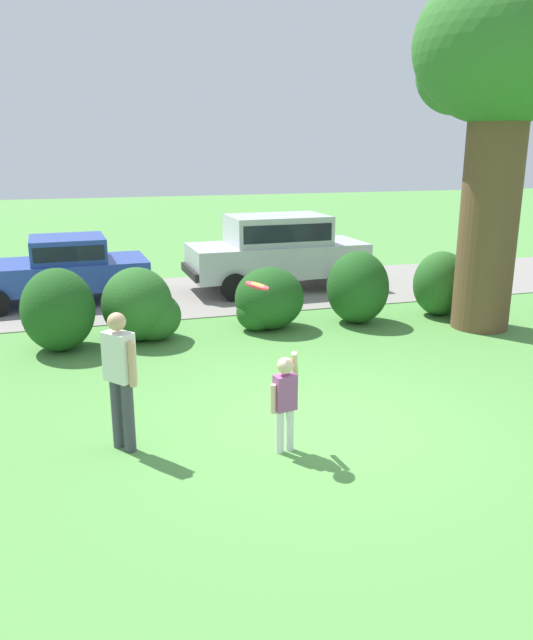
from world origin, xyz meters
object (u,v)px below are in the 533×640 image
at_px(oak_tree_large, 503,72).
at_px(parked_suv, 277,248).
at_px(parked_sedan, 60,267).
at_px(adult_onlooker, 120,374).
at_px(child_thrower, 285,396).
at_px(frisbee, 257,286).

distance_m(oak_tree_large, parked_suv, 6.62).
xyz_separation_m(oak_tree_large, parked_suv, (-2.99, 4.46, -3.86)).
distance_m(parked_sedan, parked_suv, 5.36).
bearing_deg(adult_onlooker, child_thrower, -18.20).
bearing_deg(parked_sedan, adult_onlooker, -83.55).
xyz_separation_m(parked_sedan, child_thrower, (2.78, -8.65, -0.13)).
height_order(child_thrower, frisbee, frisbee).
bearing_deg(adult_onlooker, parked_sedan, 96.45).
bearing_deg(child_thrower, oak_tree_large, 36.18).
bearing_deg(child_thrower, parked_sedan, 107.82).
xyz_separation_m(parked_sedan, parked_suv, (5.35, -0.12, 0.23)).
xyz_separation_m(child_thrower, frisbee, (-0.28, 0.23, 1.32)).
relative_size(parked_sedan, adult_onlooker, 2.58).
bearing_deg(oak_tree_large, parked_suv, 123.87).
height_order(parked_sedan, parked_suv, parked_suv).
distance_m(oak_tree_large, child_thrower, 8.09).
bearing_deg(oak_tree_large, frisbee, -146.69).
height_order(frisbee, adult_onlooker, frisbee).
distance_m(parked_sedan, frisbee, 8.86).
xyz_separation_m(parked_suv, adult_onlooker, (-4.45, -7.92, -0.09)).
distance_m(oak_tree_large, frisbee, 7.57).
distance_m(child_thrower, frisbee, 1.37).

